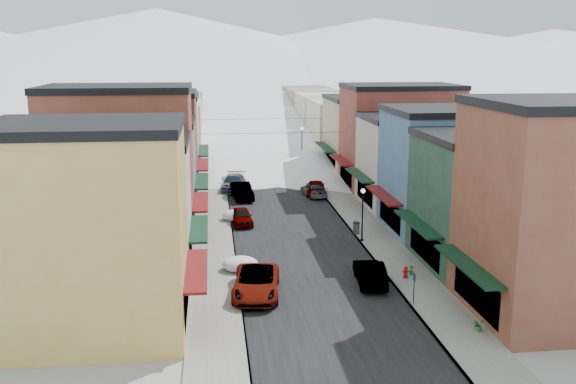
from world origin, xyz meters
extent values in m
plane|color=gray|center=(0.00, 0.00, 0.00)|extent=(600.00, 600.00, 0.00)
cube|color=black|center=(0.00, 60.00, 0.01)|extent=(10.00, 160.00, 0.01)
cube|color=gray|center=(-6.60, 60.00, 0.07)|extent=(3.20, 160.00, 0.15)
cube|color=gray|center=(6.60, 60.00, 0.07)|extent=(3.20, 160.00, 0.15)
cube|color=slate|center=(-5.05, 60.00, 0.07)|extent=(0.10, 160.00, 0.15)
cube|color=slate|center=(5.05, 60.00, 0.07)|extent=(0.10, 160.00, 0.15)
cube|color=#DBAA50|center=(-13.20, 4.00, 5.50)|extent=(10.00, 8.50, 11.00)
cube|color=black|center=(-13.20, 4.00, 11.25)|extent=(10.20, 8.70, 0.50)
cube|color=maroon|center=(-7.60, 4.00, 3.20)|extent=(1.20, 7.22, 0.15)
cube|color=beige|center=(-13.20, 12.50, 4.50)|extent=(10.00, 8.00, 9.00)
cube|color=black|center=(-13.20, 12.50, 9.25)|extent=(10.20, 8.20, 0.50)
cube|color=black|center=(-7.60, 12.50, 3.20)|extent=(1.20, 6.80, 0.15)
cube|color=brown|center=(-13.70, 20.50, 6.00)|extent=(11.00, 8.00, 12.00)
cube|color=black|center=(-13.70, 20.50, 12.25)|extent=(11.20, 8.20, 0.50)
cube|color=maroon|center=(-7.60, 20.50, 3.20)|extent=(1.20, 6.80, 0.15)
cube|color=slate|center=(-13.20, 29.00, 4.25)|extent=(10.00, 9.00, 8.50)
cube|color=black|center=(-13.20, 29.00, 8.75)|extent=(10.20, 9.20, 0.50)
cube|color=black|center=(-7.60, 29.00, 3.20)|extent=(1.20, 7.65, 0.15)
cube|color=maroon|center=(-14.20, 38.00, 5.25)|extent=(12.00, 9.00, 10.50)
cube|color=black|center=(-14.20, 38.00, 10.75)|extent=(12.20, 9.20, 0.50)
cube|color=maroon|center=(-7.60, 38.00, 3.20)|extent=(1.20, 7.65, 0.15)
cube|color=tan|center=(-13.20, 48.00, 4.75)|extent=(10.00, 11.00, 9.50)
cube|color=black|center=(-13.20, 48.00, 9.75)|extent=(10.20, 11.20, 0.50)
cube|color=black|center=(-7.60, 48.00, 3.20)|extent=(1.20, 9.35, 0.15)
cube|color=brown|center=(13.70, 3.00, 6.00)|extent=(11.00, 9.00, 12.00)
cube|color=black|center=(7.60, 3.00, 3.20)|extent=(1.20, 7.65, 0.15)
cube|color=#1D3D30|center=(13.20, 12.00, 4.50)|extent=(10.00, 9.00, 9.00)
cube|color=black|center=(13.20, 12.00, 9.25)|extent=(10.20, 9.20, 0.50)
cube|color=black|center=(7.60, 12.00, 3.20)|extent=(1.20, 7.65, 0.15)
cube|color=#416993|center=(13.20, 21.00, 5.00)|extent=(10.00, 9.00, 10.00)
cube|color=black|center=(13.20, 21.00, 10.25)|extent=(10.20, 9.20, 0.50)
cube|color=maroon|center=(7.60, 21.00, 3.20)|extent=(1.20, 7.65, 0.15)
cube|color=beige|center=(13.70, 30.00, 4.25)|extent=(11.00, 9.00, 8.50)
cube|color=black|center=(13.70, 30.00, 8.75)|extent=(11.20, 9.20, 0.50)
cube|color=black|center=(7.60, 30.00, 3.20)|extent=(1.20, 7.65, 0.15)
cube|color=maroon|center=(14.20, 39.00, 5.50)|extent=(12.00, 9.00, 11.00)
cube|color=black|center=(14.20, 39.00, 11.25)|extent=(12.20, 9.20, 0.50)
cube|color=maroon|center=(7.60, 39.00, 3.20)|extent=(1.20, 7.65, 0.15)
cube|color=tan|center=(13.20, 49.00, 4.50)|extent=(10.00, 11.00, 9.00)
cube|color=black|center=(13.20, 49.00, 9.25)|extent=(10.20, 11.20, 0.50)
cube|color=black|center=(7.60, 49.00, 3.20)|extent=(1.20, 9.35, 0.15)
cube|color=gray|center=(-12.50, 62.00, 4.00)|extent=(9.00, 13.00, 8.00)
cube|color=gray|center=(12.50, 62.00, 4.00)|extent=(9.00, 13.00, 8.00)
cube|color=gray|center=(-12.50, 76.00, 4.00)|extent=(9.00, 13.00, 8.00)
cube|color=gray|center=(12.50, 76.00, 4.00)|extent=(9.00, 13.00, 8.00)
cube|color=gray|center=(-12.50, 90.00, 4.00)|extent=(9.00, 13.00, 8.00)
cube|color=gray|center=(12.50, 90.00, 4.00)|extent=(9.00, 13.00, 8.00)
cube|color=gray|center=(-12.50, 104.00, 4.00)|extent=(9.00, 13.00, 8.00)
cube|color=gray|center=(12.50, 104.00, 4.00)|extent=(9.00, 13.00, 8.00)
cube|color=silver|center=(0.00, 225.00, 6.00)|extent=(360.00, 40.00, 12.00)
cone|color=white|center=(-30.00, 275.00, 17.00)|extent=(300.00, 300.00, 34.00)
cone|color=white|center=(70.00, 270.00, 15.00)|extent=(320.00, 320.00, 30.00)
cone|color=white|center=(170.00, 290.00, 13.00)|extent=(280.00, 280.00, 26.00)
cylinder|color=black|center=(0.00, 40.00, 6.20)|extent=(16.40, 0.04, 0.04)
cylinder|color=black|center=(0.00, 55.00, 6.20)|extent=(16.40, 0.04, 0.04)
imported|color=silver|center=(-4.02, 7.97, 0.85)|extent=(3.51, 6.38, 1.69)
imported|color=#93969A|center=(-4.10, 25.02, 0.72)|extent=(1.98, 4.34, 1.45)
imported|color=black|center=(-3.61, 34.91, 0.84)|extent=(2.42, 5.30, 1.68)
imported|color=#A1A4A9|center=(-4.30, 39.34, 0.85)|extent=(3.14, 6.14, 1.71)
imported|color=black|center=(3.55, 9.07, 0.79)|extent=(2.07, 4.93, 1.58)
imported|color=#999CA1|center=(4.30, 35.82, 0.86)|extent=(2.56, 5.22, 1.71)
imported|color=black|center=(4.02, 35.39, 0.70)|extent=(2.54, 5.04, 1.40)
imported|color=#98999F|center=(-1.85, 61.55, 0.83)|extent=(2.39, 5.04, 1.66)
imported|color=white|center=(1.29, 75.93, 0.79)|extent=(2.80, 5.77, 1.58)
cylinder|color=#BB1009|center=(6.13, 9.57, 0.20)|extent=(0.36, 0.36, 0.11)
cylinder|color=#BB1009|center=(6.13, 9.57, 0.47)|extent=(0.25, 0.25, 0.64)
sphere|color=#BB1009|center=(6.13, 9.57, 0.83)|extent=(0.28, 0.28, 0.28)
cylinder|color=#BB1009|center=(6.13, 9.57, 0.57)|extent=(0.48, 0.11, 0.11)
cylinder|color=black|center=(5.20, 4.95, 1.14)|extent=(0.05, 0.05, 1.99)
cube|color=navy|center=(5.20, 4.95, 1.87)|extent=(0.08, 0.27, 0.36)
cylinder|color=#4E5153|center=(5.20, 20.41, 0.61)|extent=(0.53, 0.53, 0.92)
cylinder|color=black|center=(5.20, 20.41, 1.09)|extent=(0.57, 0.57, 0.06)
cylinder|color=black|center=(5.20, 18.37, 0.20)|extent=(0.30, 0.30, 0.10)
cylinder|color=black|center=(5.20, 18.37, 2.12)|extent=(0.12, 0.12, 3.93)
sphere|color=white|center=(5.20, 18.37, 4.23)|extent=(0.35, 0.35, 0.35)
cylinder|color=black|center=(5.49, 55.00, 0.21)|extent=(0.34, 0.34, 0.11)
cylinder|color=black|center=(5.49, 55.00, 2.42)|extent=(0.14, 0.14, 4.53)
sphere|color=white|center=(5.49, 55.00, 4.85)|extent=(0.41, 0.41, 0.41)
imported|color=#39692F|center=(7.59, 1.00, 0.48)|extent=(0.74, 0.70, 0.66)
imported|color=#34632D|center=(6.69, 10.07, 0.47)|extent=(0.40, 0.40, 0.65)
ellipsoid|color=white|center=(-4.82, 12.54, 0.53)|extent=(2.51, 2.12, 1.06)
ellipsoid|color=white|center=(-4.62, 13.74, 0.27)|extent=(1.07, 0.97, 0.54)
ellipsoid|color=white|center=(-4.58, 26.17, 0.53)|extent=(2.48, 2.10, 1.05)
ellipsoid|color=white|center=(-4.38, 27.37, 0.27)|extent=(1.06, 0.95, 0.53)
ellipsoid|color=white|center=(-4.30, 43.21, 0.57)|extent=(2.68, 2.27, 1.13)
ellipsoid|color=white|center=(-4.10, 44.41, 0.29)|extent=(1.14, 1.03, 0.57)
camera|label=1|loc=(-6.56, -30.01, 15.04)|focal=40.00mm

